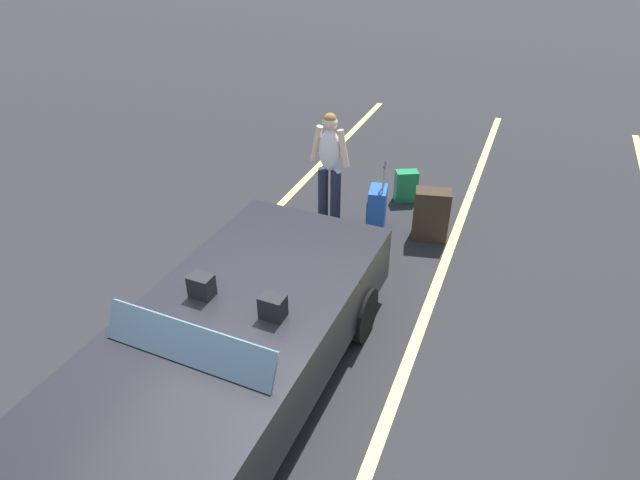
# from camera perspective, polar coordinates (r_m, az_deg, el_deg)

# --- Properties ---
(ground_plane) EXTENTS (80.00, 80.00, 0.00)m
(ground_plane) POSITION_cam_1_polar(r_m,az_deg,el_deg) (5.48, -9.08, -15.77)
(ground_plane) COLOR black
(lot_line_near) EXTENTS (18.00, 0.12, 0.01)m
(lot_line_near) POSITION_cam_1_polar(r_m,az_deg,el_deg) (6.07, -19.53, -11.75)
(lot_line_near) COLOR #EAE066
(lot_line_near) RESTS_ON ground_plane
(lot_line_mid) EXTENTS (18.00, 0.12, 0.01)m
(lot_line_mid) POSITION_cam_1_polar(r_m,az_deg,el_deg) (5.09, 6.17, -20.49)
(lot_line_mid) COLOR #EAE066
(lot_line_mid) RESTS_ON ground_plane
(convertible_car) EXTENTS (4.19, 1.93, 1.24)m
(convertible_car) POSITION_cam_1_polar(r_m,az_deg,el_deg) (4.94, -10.97, -12.79)
(convertible_car) COLOR black
(convertible_car) RESTS_ON ground_plane
(suitcase_large_black) EXTENTS (0.39, 0.53, 0.74)m
(suitcase_large_black) POSITION_cam_1_polar(r_m,az_deg,el_deg) (7.59, 11.67, 2.62)
(suitcase_large_black) COLOR #2D2319
(suitcase_large_black) RESTS_ON ground_plane
(suitcase_medium_bright) EXTENTS (0.44, 0.32, 1.00)m
(suitcase_medium_bright) POSITION_cam_1_polar(r_m,az_deg,el_deg) (7.75, 6.05, 3.37)
(suitcase_medium_bright) COLOR #1E479E
(suitcase_medium_bright) RESTS_ON ground_plane
(suitcase_small_carryon) EXTENTS (0.33, 0.39, 0.50)m
(suitcase_small_carryon) POSITION_cam_1_polar(r_m,az_deg,el_deg) (8.58, 9.08, 5.66)
(suitcase_small_carryon) COLOR #19723F
(suitcase_small_carryon) RESTS_ON ground_plane
(duffel_bag) EXTENTS (0.70, 0.61, 0.34)m
(duffel_bag) POSITION_cam_1_polar(r_m,az_deg,el_deg) (7.26, 3.09, -0.06)
(duffel_bag) COLOR #19723F
(duffel_bag) RESTS_ON ground_plane
(traveler_person) EXTENTS (0.25, 0.61, 1.65)m
(traveler_person) POSITION_cam_1_polar(r_m,az_deg,el_deg) (7.60, 1.02, 8.15)
(traveler_person) COLOR #1E2338
(traveler_person) RESTS_ON ground_plane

